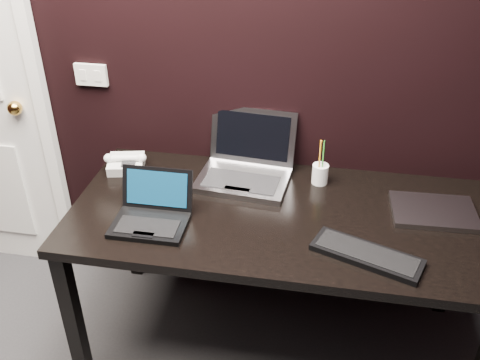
% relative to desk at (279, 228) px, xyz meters
% --- Properties ---
extents(wall_back, '(4.00, 0.00, 4.00)m').
position_rel_desk_xyz_m(wall_back, '(-0.30, 0.40, 0.64)').
color(wall_back, black).
rests_on(wall_back, ground).
extents(wall_switch, '(0.15, 0.02, 0.10)m').
position_rel_desk_xyz_m(wall_switch, '(-0.92, 0.39, 0.46)').
color(wall_switch, silver).
rests_on(wall_switch, wall_back).
extents(desk, '(1.70, 0.80, 0.74)m').
position_rel_desk_xyz_m(desk, '(0.00, 0.00, 0.00)').
color(desk, black).
rests_on(desk, ground).
extents(netbook, '(0.29, 0.26, 0.18)m').
position_rel_desk_xyz_m(netbook, '(-0.49, -0.15, 0.12)').
color(netbook, black).
rests_on(netbook, desk).
extents(silver_laptop, '(0.42, 0.38, 0.27)m').
position_rel_desk_xyz_m(silver_laptop, '(-0.18, 0.24, 0.13)').
color(silver_laptop, '#A1A2A7').
rests_on(silver_laptop, desk).
extents(ext_keyboard, '(0.42, 0.26, 0.03)m').
position_rel_desk_xyz_m(ext_keyboard, '(0.34, -0.22, 0.09)').
color(ext_keyboard, black).
rests_on(ext_keyboard, desk).
extents(closed_laptop, '(0.34, 0.25, 0.02)m').
position_rel_desk_xyz_m(closed_laptop, '(0.61, 0.10, 0.09)').
color(closed_laptop, '#A09FA5').
rests_on(closed_laptop, desk).
extents(desk_phone, '(0.20, 0.17, 0.09)m').
position_rel_desk_xyz_m(desk_phone, '(-0.73, 0.21, 0.11)').
color(desk_phone, silver).
rests_on(desk_phone, desk).
extents(mobile_phone, '(0.06, 0.06, 0.09)m').
position_rel_desk_xyz_m(mobile_phone, '(-0.65, 0.09, 0.11)').
color(mobile_phone, black).
rests_on(mobile_phone, desk).
extents(pen_cup, '(0.09, 0.09, 0.21)m').
position_rel_desk_xyz_m(pen_cup, '(0.15, 0.26, 0.13)').
color(pen_cup, white).
rests_on(pen_cup, desk).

